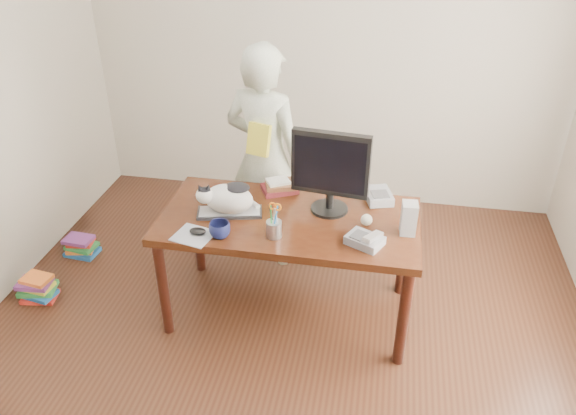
# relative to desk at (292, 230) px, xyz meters

# --- Properties ---
(room) EXTENTS (4.50, 4.50, 4.50)m
(room) POSITION_rel_desk_xyz_m (0.00, -0.68, 0.75)
(room) COLOR black
(room) RESTS_ON ground
(desk) EXTENTS (1.60, 0.80, 0.75)m
(desk) POSITION_rel_desk_xyz_m (0.00, 0.00, 0.00)
(desk) COLOR black
(desk) RESTS_ON ground
(keyboard) EXTENTS (0.43, 0.24, 0.02)m
(keyboard) POSITION_rel_desk_xyz_m (-0.37, -0.11, 0.16)
(keyboard) COLOR black
(keyboard) RESTS_ON desk
(cat) EXTENTS (0.39, 0.26, 0.22)m
(cat) POSITION_rel_desk_xyz_m (-0.39, -0.11, 0.27)
(cat) COLOR silver
(cat) RESTS_ON keyboard
(monitor) EXTENTS (0.48, 0.26, 0.54)m
(monitor) POSITION_rel_desk_xyz_m (0.23, 0.03, 0.45)
(monitor) COLOR black
(monitor) RESTS_ON desk
(pen_cup) EXTENTS (0.11, 0.11, 0.23)m
(pen_cup) POSITION_rel_desk_xyz_m (-0.05, -0.30, 0.21)
(pen_cup) COLOR #96979C
(pen_cup) RESTS_ON desk
(mousepad) EXTENTS (0.26, 0.24, 0.00)m
(mousepad) POSITION_rel_desk_xyz_m (-0.52, -0.38, 0.15)
(mousepad) COLOR #9EA3A9
(mousepad) RESTS_ON desk
(mouse) EXTENTS (0.11, 0.08, 0.04)m
(mouse) POSITION_rel_desk_xyz_m (-0.50, -0.36, 0.17)
(mouse) COLOR black
(mouse) RESTS_ON mousepad
(coffee_mug) EXTENTS (0.18, 0.18, 0.10)m
(coffee_mug) POSITION_rel_desk_xyz_m (-0.36, -0.37, 0.20)
(coffee_mug) COLOR #0D1135
(coffee_mug) RESTS_ON desk
(phone) EXTENTS (0.24, 0.22, 0.09)m
(phone) POSITION_rel_desk_xyz_m (0.48, -0.29, 0.18)
(phone) COLOR slate
(phone) RESTS_ON desk
(speaker) EXTENTS (0.09, 0.10, 0.20)m
(speaker) POSITION_rel_desk_xyz_m (0.72, -0.12, 0.25)
(speaker) COLOR gray
(speaker) RESTS_ON desk
(baseball) EXTENTS (0.07, 0.07, 0.07)m
(baseball) POSITION_rel_desk_xyz_m (0.47, -0.08, 0.18)
(baseball) COLOR white
(baseball) RESTS_ON desk
(book_stack) EXTENTS (0.28, 0.25, 0.09)m
(book_stack) POSITION_rel_desk_xyz_m (-0.12, 0.24, 0.18)
(book_stack) COLOR #4B1418
(book_stack) RESTS_ON desk
(calculator) EXTENTS (0.21, 0.25, 0.06)m
(calculator) POSITION_rel_desk_xyz_m (0.53, 0.24, 0.18)
(calculator) COLOR slate
(calculator) RESTS_ON desk
(person) EXTENTS (0.70, 0.56, 1.66)m
(person) POSITION_rel_desk_xyz_m (-0.29, 0.55, 0.23)
(person) COLOR silver
(person) RESTS_ON ground
(held_book) EXTENTS (0.18, 0.14, 0.22)m
(held_book) POSITION_rel_desk_xyz_m (-0.29, 0.38, 0.45)
(held_book) COLOR gold
(held_book) RESTS_ON person
(book_pile_a) EXTENTS (0.27, 0.22, 0.18)m
(book_pile_a) POSITION_rel_desk_xyz_m (-1.75, -0.28, -0.51)
(book_pile_a) COLOR red
(book_pile_a) RESTS_ON ground
(book_pile_b) EXTENTS (0.26, 0.20, 0.15)m
(book_pile_b) POSITION_rel_desk_xyz_m (-1.72, 0.27, -0.53)
(book_pile_b) COLOR #195397
(book_pile_b) RESTS_ON ground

